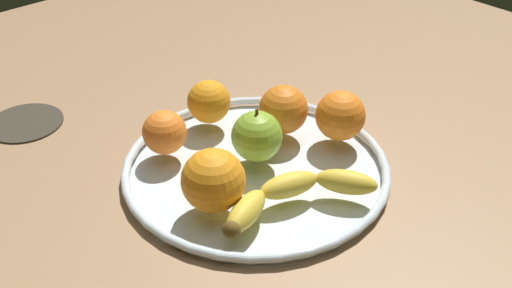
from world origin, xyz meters
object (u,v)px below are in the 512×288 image
(banana, at_px, (293,194))
(apple, at_px, (257,136))
(orange_back_right, at_px, (213,180))
(fruit_bowl, at_px, (256,167))
(orange_back_left, at_px, (340,116))
(ambient_coaster, at_px, (25,122))
(orange_front_left, at_px, (283,110))
(orange_center, at_px, (209,102))
(orange_front_right, at_px, (165,132))

(banana, distance_m, apple, 0.11)
(apple, height_order, orange_back_right, orange_back_right)
(banana, bearing_deg, fruit_bowl, -87.12)
(orange_back_left, relative_size, ambient_coaster, 0.62)
(orange_front_left, bearing_deg, orange_center, -56.76)
(ambient_coaster, bearing_deg, orange_front_right, 114.76)
(orange_back_left, height_order, ambient_coaster, orange_back_left)
(fruit_bowl, height_order, banana, banana)
(orange_back_right, distance_m, ambient_coaster, 0.38)
(fruit_bowl, bearing_deg, orange_back_right, 18.54)
(apple, relative_size, orange_center, 1.20)
(orange_center, bearing_deg, fruit_bowl, 80.78)
(orange_front_left, bearing_deg, orange_back_left, 125.85)
(apple, bearing_deg, fruit_bowl, 42.32)
(banana, relative_size, orange_back_left, 2.96)
(ambient_coaster, bearing_deg, orange_center, 134.14)
(fruit_bowl, xyz_separation_m, orange_front_left, (-0.08, -0.03, 0.04))
(banana, height_order, orange_front_left, orange_front_left)
(orange_front_left, relative_size, orange_front_right, 1.16)
(banana, xyz_separation_m, ambient_coaster, (0.16, -0.43, -0.03))
(apple, relative_size, orange_back_right, 0.98)
(banana, relative_size, orange_front_right, 3.44)
(apple, height_order, ambient_coaster, apple)
(apple, distance_m, ambient_coaster, 0.38)
(banana, relative_size, orange_center, 3.29)
(ambient_coaster, bearing_deg, orange_back_left, 130.20)
(orange_front_right, bearing_deg, orange_back_right, 79.72)
(banana, height_order, apple, apple)
(fruit_bowl, bearing_deg, orange_center, -99.22)
(ambient_coaster, bearing_deg, fruit_bowl, 118.40)
(orange_front_left, relative_size, orange_back_left, 1.00)
(fruit_bowl, xyz_separation_m, orange_back_right, (0.10, 0.03, 0.05))
(fruit_bowl, height_order, orange_back_left, orange_back_left)
(orange_back_right, relative_size, orange_center, 1.23)
(orange_center, bearing_deg, orange_front_right, 13.11)
(banana, bearing_deg, orange_front_right, -58.20)
(orange_front_right, bearing_deg, orange_front_left, 155.32)
(orange_back_right, xyz_separation_m, orange_center, (-0.12, -0.16, -0.01))
(fruit_bowl, distance_m, orange_back_left, 0.14)
(apple, distance_m, orange_back_right, 0.12)
(orange_front_left, bearing_deg, fruit_bowl, 21.38)
(apple, xyz_separation_m, orange_front_left, (-0.07, -0.02, 0.00))
(ambient_coaster, bearing_deg, apple, 120.07)
(fruit_bowl, height_order, orange_front_left, orange_front_left)
(orange_front_left, xyz_separation_m, orange_back_right, (0.18, 0.07, 0.00))
(orange_front_left, xyz_separation_m, orange_center, (0.06, -0.09, -0.00))
(orange_back_right, distance_m, orange_back_left, 0.23)
(orange_front_right, bearing_deg, orange_back_left, 145.95)
(orange_front_left, height_order, orange_back_left, same)
(fruit_bowl, relative_size, orange_center, 5.66)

